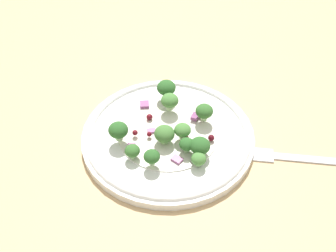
{
  "coord_description": "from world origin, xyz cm",
  "views": [
    {
      "loc": [
        28.0,
        35.49,
        43.19
      ],
      "look_at": [
        2.89,
        2.7,
        2.7
      ],
      "focal_mm": 43.98,
      "sensor_mm": 36.0,
      "label": 1
    }
  ],
  "objects_px": {
    "broccoli_floret_0": "(169,101)",
    "broccoli_floret_1": "(200,146)",
    "plate": "(168,135)",
    "fork": "(307,158)",
    "broccoli_floret_2": "(204,111)"
  },
  "relations": [
    {
      "from": "broccoli_floret_0",
      "to": "broccoli_floret_1",
      "type": "distance_m",
      "value": 0.09
    },
    {
      "from": "plate",
      "to": "broccoli_floret_0",
      "type": "relative_size",
      "value": 9.36
    },
    {
      "from": "broccoli_floret_0",
      "to": "broccoli_floret_2",
      "type": "relative_size",
      "value": 1.02
    },
    {
      "from": "broccoli_floret_0",
      "to": "broccoli_floret_1",
      "type": "height_order",
      "value": "broccoli_floret_0"
    },
    {
      "from": "broccoli_floret_1",
      "to": "plate",
      "type": "bearing_deg",
      "value": -81.58
    },
    {
      "from": "broccoli_floret_0",
      "to": "fork",
      "type": "distance_m",
      "value": 0.21
    },
    {
      "from": "broccoli_floret_0",
      "to": "fork",
      "type": "bearing_deg",
      "value": 118.91
    },
    {
      "from": "broccoli_floret_1",
      "to": "fork",
      "type": "distance_m",
      "value": 0.15
    },
    {
      "from": "broccoli_floret_0",
      "to": "plate",
      "type": "bearing_deg",
      "value": 49.98
    },
    {
      "from": "broccoli_floret_0",
      "to": "broccoli_floret_1",
      "type": "bearing_deg",
      "value": 78.03
    },
    {
      "from": "broccoli_floret_0",
      "to": "broccoli_floret_2",
      "type": "xyz_separation_m",
      "value": [
        -0.03,
        0.05,
        -0.0
      ]
    },
    {
      "from": "fork",
      "to": "broccoli_floret_1",
      "type": "bearing_deg",
      "value": -36.64
    },
    {
      "from": "broccoli_floret_0",
      "to": "broccoli_floret_1",
      "type": "xyz_separation_m",
      "value": [
        0.02,
        0.09,
        -0.01
      ]
    },
    {
      "from": "fork",
      "to": "plate",
      "type": "bearing_deg",
      "value": -49.0
    },
    {
      "from": "broccoli_floret_0",
      "to": "fork",
      "type": "height_order",
      "value": "broccoli_floret_0"
    }
  ]
}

